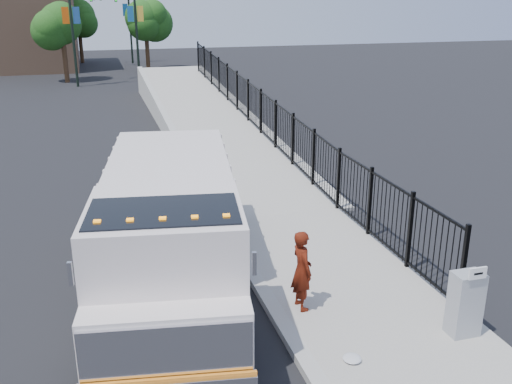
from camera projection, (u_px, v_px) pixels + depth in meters
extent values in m
plane|color=black|center=(261.00, 292.00, 12.41)|extent=(120.00, 120.00, 0.00)
cube|color=#9E998E|center=(385.00, 324.00, 11.08)|extent=(3.55, 12.00, 0.12)
cube|color=#ADAAA3|center=(291.00, 339.00, 10.57)|extent=(0.30, 12.00, 0.16)
cube|color=#9E998E|center=(209.00, 129.00, 27.49)|extent=(3.95, 24.06, 3.19)
cube|color=black|center=(261.00, 126.00, 23.94)|extent=(0.10, 28.00, 1.80)
cube|color=black|center=(172.00, 259.00, 12.54)|extent=(2.23, 7.56, 0.24)
cube|color=white|center=(167.00, 266.00, 9.81)|extent=(2.93, 2.79, 2.20)
cube|color=white|center=(167.00, 338.00, 8.70)|extent=(2.67, 1.16, 1.10)
cube|color=silver|center=(167.00, 354.00, 8.32)|extent=(2.51, 0.47, 0.94)
cube|color=orange|center=(168.00, 380.00, 8.36)|extent=(2.62, 0.46, 0.07)
cube|color=black|center=(165.00, 237.00, 9.33)|extent=(2.61, 1.78, 0.94)
cube|color=white|center=(170.00, 191.00, 13.52)|extent=(3.32, 4.97, 1.87)
cube|color=silver|center=(70.00, 274.00, 8.45)|extent=(0.08, 0.08, 0.39)
cube|color=silver|center=(254.00, 263.00, 8.78)|extent=(0.08, 0.08, 0.39)
cube|color=orange|center=(97.00, 222.00, 8.70)|extent=(0.12, 0.10, 0.07)
cube|color=orange|center=(130.00, 221.00, 8.76)|extent=(0.12, 0.10, 0.07)
cube|color=orange|center=(163.00, 219.00, 8.82)|extent=(0.12, 0.10, 0.07)
cube|color=orange|center=(195.00, 218.00, 8.88)|extent=(0.12, 0.10, 0.07)
cube|color=orange|center=(226.00, 216.00, 8.94)|extent=(0.12, 0.10, 0.07)
cylinder|color=black|center=(99.00, 354.00, 9.33)|extent=(0.52, 1.14, 1.10)
cylinder|color=black|center=(239.00, 344.00, 9.60)|extent=(0.52, 1.14, 1.10)
cylinder|color=black|center=(127.00, 228.00, 14.38)|extent=(0.52, 1.14, 1.10)
cylinder|color=black|center=(218.00, 223.00, 14.66)|extent=(0.52, 1.14, 1.10)
cylinder|color=black|center=(131.00, 211.00, 15.51)|extent=(0.52, 1.14, 1.10)
cylinder|color=black|center=(216.00, 207.00, 15.79)|extent=(0.52, 1.14, 1.10)
imported|color=#521509|center=(302.00, 270.00, 11.29)|extent=(0.45, 0.64, 1.66)
cube|color=gray|center=(465.00, 304.00, 10.47)|extent=(0.55, 0.40, 1.25)
cube|color=white|center=(478.00, 273.00, 10.03)|extent=(0.35, 0.04, 0.22)
ellipsoid|color=silver|center=(352.00, 358.00, 9.86)|extent=(0.33, 0.33, 0.08)
cylinder|color=black|center=(72.00, 28.00, 38.74)|extent=(0.18, 0.18, 8.00)
cube|color=navy|center=(76.00, 15.00, 38.57)|extent=(0.45, 0.04, 1.10)
cube|color=#C64909|center=(65.00, 15.00, 38.39)|extent=(0.45, 0.04, 1.10)
cylinder|color=black|center=(136.00, 25.00, 42.00)|extent=(0.18, 0.18, 8.00)
cube|color=gold|center=(140.00, 14.00, 41.83)|extent=(0.45, 0.04, 1.10)
cube|color=#18558C|center=(131.00, 14.00, 41.65)|extent=(0.45, 0.04, 1.10)
cylinder|color=black|center=(66.00, 21.00, 48.90)|extent=(0.18, 0.18, 8.00)
cube|color=navy|center=(69.00, 11.00, 48.73)|extent=(0.45, 0.04, 1.10)
cube|color=#C19018|center=(61.00, 11.00, 48.54)|extent=(0.45, 0.04, 1.10)
cylinder|color=black|center=(130.00, 19.00, 52.55)|extent=(0.18, 0.18, 8.00)
cube|color=orange|center=(133.00, 10.00, 52.38)|extent=(0.45, 0.04, 1.10)
cube|color=#124E86|center=(125.00, 10.00, 52.19)|extent=(0.45, 0.04, 1.10)
cylinder|color=#382314|center=(65.00, 60.00, 41.51)|extent=(0.36, 0.36, 3.20)
sphere|color=#194714|center=(62.00, 26.00, 40.72)|extent=(3.07, 3.07, 3.07)
cylinder|color=#382314|center=(147.00, 51.00, 48.56)|extent=(0.36, 0.36, 3.20)
sphere|color=#194714|center=(146.00, 21.00, 47.78)|extent=(2.86, 2.86, 2.86)
cylinder|color=#382314|center=(81.00, 45.00, 53.68)|extent=(0.36, 0.36, 3.20)
sphere|color=#194714|center=(78.00, 19.00, 52.90)|extent=(3.18, 3.18, 3.18)
cube|color=#8C664C|center=(14.00, 21.00, 48.70)|extent=(10.00, 10.00, 8.00)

